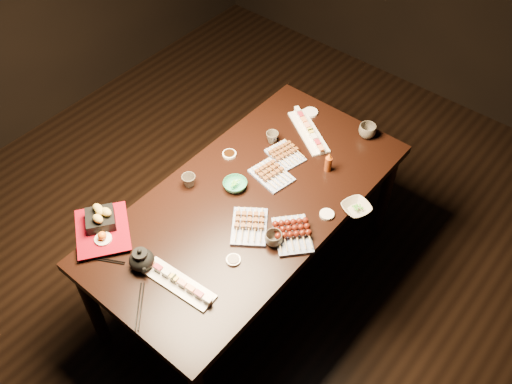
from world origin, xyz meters
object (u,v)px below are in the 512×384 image
at_px(yakitori_plate_left, 285,153).
at_px(tempura_tray, 101,225).
at_px(yakitori_plate_center, 272,173).
at_px(teacup_far_right, 367,131).
at_px(sushi_platter_near, 178,282).
at_px(yakitori_plate_right, 249,224).
at_px(sushi_platter_far, 309,130).
at_px(condiment_bottle, 328,162).
at_px(dining_table, 250,243).
at_px(edamame_bowl_cream, 356,208).
at_px(teacup_far_left, 272,137).
at_px(teacup_near_left, 189,181).
at_px(edamame_bowl_green, 235,185).
at_px(teapot, 141,258).
at_px(teacup_mid_right, 274,239).

bearing_deg(yakitori_plate_left, tempura_tray, -96.14).
xyz_separation_m(yakitori_plate_center, teacup_far_right, (0.22, 0.60, 0.01)).
relative_size(yakitori_plate_center, tempura_tray, 0.69).
distance_m(sushi_platter_near, yakitori_plate_right, 0.47).
bearing_deg(sushi_platter_far, condiment_bottle, 177.15).
relative_size(sushi_platter_far, tempura_tray, 1.21).
xyz_separation_m(dining_table, edamame_bowl_cream, (0.47, 0.30, 0.39)).
bearing_deg(teacup_far_left, tempura_tray, -102.57).
xyz_separation_m(sushi_platter_far, tempura_tray, (-0.35, -1.25, 0.03)).
distance_m(yakitori_plate_center, teacup_near_left, 0.45).
bearing_deg(teacup_far_left, dining_table, -65.94).
bearing_deg(yakitori_plate_left, teacup_far_left, 174.65).
bearing_deg(yakitori_plate_center, edamame_bowl_green, -107.01).
xyz_separation_m(yakitori_plate_left, teacup_far_right, (0.26, 0.43, 0.01)).
relative_size(edamame_bowl_green, teapot, 0.90).
relative_size(sushi_platter_near, teacup_near_left, 5.00).
bearing_deg(teacup_far_right, sushi_platter_near, -94.92).
bearing_deg(yakitori_plate_center, condiment_bottle, 59.62).
distance_m(dining_table, sushi_platter_far, 0.74).
relative_size(edamame_bowl_green, teacup_mid_right, 1.45).
height_order(sushi_platter_near, teacup_near_left, teacup_near_left).
bearing_deg(edamame_bowl_green, teacup_far_right, 67.90).
relative_size(sushi_platter_far, teapot, 2.72).
bearing_deg(condiment_bottle, edamame_bowl_cream, -27.44).
relative_size(dining_table, sushi_platter_far, 4.63).
distance_m(edamame_bowl_green, teacup_far_right, 0.85).
xyz_separation_m(edamame_bowl_cream, teacup_mid_right, (-0.20, -0.44, 0.02)).
distance_m(edamame_bowl_cream, teacup_mid_right, 0.48).
xyz_separation_m(edamame_bowl_green, teacup_near_left, (-0.20, -0.15, 0.01)).
bearing_deg(teapot, edamame_bowl_cream, 88.33).
bearing_deg(yakitori_plate_left, sushi_platter_far, 107.46).
distance_m(edamame_bowl_green, teacup_near_left, 0.25).
height_order(edamame_bowl_green, teacup_far_left, teacup_far_left).
distance_m(teacup_near_left, condiment_bottle, 0.76).
xyz_separation_m(teacup_near_left, teapot, (0.19, -0.51, 0.03)).
distance_m(sushi_platter_near, teacup_far_right, 1.42).
distance_m(teacup_mid_right, teapot, 0.64).
distance_m(yakitori_plate_left, teacup_far_right, 0.51).
bearing_deg(sushi_platter_near, teacup_far_left, 100.41).
bearing_deg(sushi_platter_near, yakitori_plate_center, 92.78).
bearing_deg(teapot, dining_table, 109.48).
bearing_deg(teapot, teacup_mid_right, 82.34).
xyz_separation_m(yakitori_plate_right, tempura_tray, (-0.54, -0.49, 0.03)).
height_order(teacup_near_left, teapot, teapot).
height_order(yakitori_plate_center, tempura_tray, tempura_tray).
bearing_deg(condiment_bottle, yakitori_plate_left, -165.14).
height_order(sushi_platter_near, edamame_bowl_cream, sushi_platter_near).
bearing_deg(teacup_near_left, condiment_bottle, 48.46).
distance_m(sushi_platter_near, yakitori_plate_left, 0.99).
relative_size(yakitori_plate_right, teapot, 1.67).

